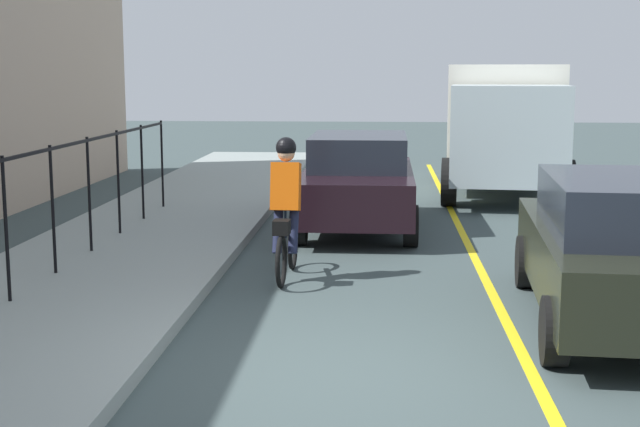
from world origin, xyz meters
The scene contains 6 objects.
ground_plane centered at (0.00, 0.00, 0.00)m, with size 80.00×80.00×0.00m, color #3A4748.
lane_line_centre centered at (0.00, -1.60, 0.00)m, with size 36.00×0.12×0.01m, color yellow.
cyclist_lead centered at (3.55, 0.95, 0.91)m, with size 1.71×0.37×1.83m.
patrol_sedan centered at (1.73, -2.78, 0.82)m, with size 4.52×2.17×1.58m.
parked_sedan_rear centered at (7.39, 0.13, 0.82)m, with size 4.41×1.94×1.58m.
box_truck_background centered at (12.45, -2.95, 1.55)m, with size 6.90×3.04×2.78m.
Camera 1 is at (-7.53, -0.25, 2.64)m, focal length 49.94 mm.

